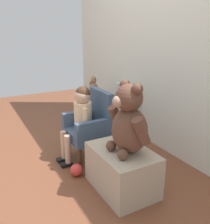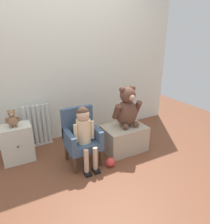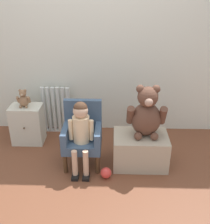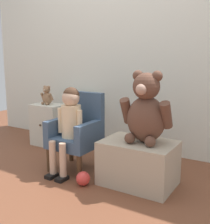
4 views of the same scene
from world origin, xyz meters
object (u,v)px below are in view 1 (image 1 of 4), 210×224
at_px(small_dresser, 95,111).
at_px(low_bench, 122,170).
at_px(toy_ball, 76,170).
at_px(radiator, 124,109).
at_px(child_figure, 80,113).
at_px(small_teddy_bear, 94,86).
at_px(child_armchair, 91,125).
at_px(large_teddy_bear, 129,122).

relative_size(small_dresser, low_bench, 0.83).
bearing_deg(toy_ball, low_bench, 35.06).
height_order(radiator, child_figure, child_figure).
height_order(small_dresser, low_bench, small_dresser).
relative_size(radiator, low_bench, 1.08).
bearing_deg(child_figure, small_dresser, 144.77).
relative_size(small_teddy_bear, toy_ball, 1.93).
relative_size(small_dresser, toy_ball, 4.23).
distance_m(radiator, low_bench, 1.23).
height_order(child_figure, small_teddy_bear, child_figure).
distance_m(child_armchair, toy_ball, 0.47).
distance_m(radiator, small_dresser, 0.41).
relative_size(child_figure, toy_ball, 6.68).
bearing_deg(child_armchair, child_figure, -90.00).
height_order(child_armchair, child_figure, child_figure).
xyz_separation_m(child_figure, low_bench, (0.61, 0.09, -0.31)).
height_order(small_dresser, toy_ball, small_dresser).
relative_size(child_figure, low_bench, 1.32).
bearing_deg(large_teddy_bear, child_armchair, 179.86).
height_order(radiator, toy_ball, radiator).
xyz_separation_m(low_bench, small_teddy_bear, (-1.32, 0.41, 0.39)).
distance_m(child_figure, large_teddy_bear, 0.67).
bearing_deg(small_dresser, child_figure, -35.23).
xyz_separation_m(child_figure, small_teddy_bear, (-0.71, 0.49, 0.08)).
bearing_deg(radiator, large_teddy_bear, -31.74).
bearing_deg(child_armchair, low_bench, -2.24).
relative_size(radiator, child_figure, 0.82).
distance_m(child_figure, toy_ball, 0.53).
bearing_deg(small_teddy_bear, toy_ball, -34.20).
xyz_separation_m(radiator, small_dresser, (-0.30, -0.26, -0.07)).
bearing_deg(large_teddy_bear, small_teddy_bear, 164.29).
relative_size(radiator, toy_ball, 5.46).
bearing_deg(small_dresser, low_bench, -17.39).
xyz_separation_m(radiator, child_figure, (0.40, -0.76, 0.19)).
bearing_deg(radiator, small_dresser, -138.82).
bearing_deg(low_bench, small_teddy_bear, 162.92).
xyz_separation_m(radiator, large_teddy_bear, (1.06, -0.65, 0.29)).
bearing_deg(small_dresser, radiator, 41.18).
bearing_deg(large_teddy_bear, toy_ball, -145.74).
relative_size(large_teddy_bear, small_teddy_bear, 2.55).
xyz_separation_m(child_figure, large_teddy_bear, (0.65, 0.11, 0.10)).
xyz_separation_m(child_armchair, child_figure, (-0.00, -0.11, 0.14)).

